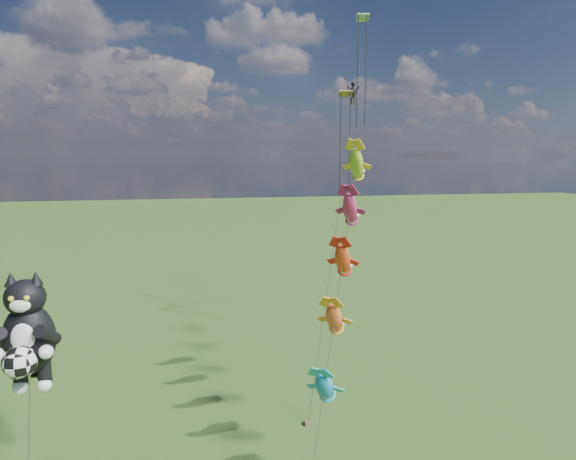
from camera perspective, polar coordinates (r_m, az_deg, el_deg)
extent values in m
cylinder|color=black|center=(23.72, -28.44, -22.77)|extent=(0.25, 2.74, 5.83)
ellipsoid|color=black|center=(23.30, -28.31, -11.28)|extent=(2.21, 1.86, 3.05)
ellipsoid|color=black|center=(22.68, -28.72, -7.05)|extent=(1.72, 1.58, 1.54)
cone|color=black|center=(22.64, -30.02, -5.06)|extent=(0.57, 0.57, 0.57)
cone|color=black|center=(22.35, -27.71, -5.06)|extent=(0.57, 0.57, 0.57)
ellipsoid|color=white|center=(22.15, -29.17, -7.83)|extent=(0.83, 0.46, 0.55)
ellipsoid|color=white|center=(22.56, -28.90, -11.20)|extent=(0.98, 0.43, 1.26)
sphere|color=gold|center=(22.10, -29.99, -7.09)|extent=(0.23, 0.23, 0.23)
sphere|color=gold|center=(21.92, -28.57, -7.10)|extent=(0.23, 0.23, 0.23)
sphere|color=white|center=(22.22, -26.76, -12.78)|extent=(0.57, 0.57, 0.57)
sphere|color=white|center=(24.06, -29.17, -15.95)|extent=(0.61, 0.61, 0.61)
sphere|color=white|center=(23.78, -26.90, -16.07)|extent=(0.61, 0.61, 0.61)
sphere|color=white|center=(22.32, -29.21, -13.53)|extent=(1.29, 1.29, 1.29)
cylinder|color=black|center=(24.33, 6.10, -6.29)|extent=(7.18, 14.14, 17.23)
ellipsoid|color=blue|center=(22.48, 4.34, -17.94)|extent=(1.68, 2.28, 2.25)
ellipsoid|color=red|center=(23.54, 5.51, -10.31)|extent=(1.68, 2.28, 2.25)
ellipsoid|color=orange|center=(24.99, 6.51, -3.45)|extent=(1.68, 2.28, 2.25)
ellipsoid|color=#D83366|center=(26.77, 7.37, 2.58)|extent=(1.68, 2.28, 2.25)
ellipsoid|color=green|center=(28.81, 8.13, 7.81)|extent=(1.68, 2.28, 2.25)
cube|color=#4F4528|center=(29.30, 2.41, -21.90)|extent=(0.40, 0.30, 0.22)
cylinder|color=black|center=(33.66, 6.20, 3.49)|extent=(8.03, 15.12, 23.66)
cube|color=green|center=(39.30, 6.85, 15.78)|extent=(1.12, 0.97, 0.49)
cylinder|color=black|center=(38.91, 6.22, 9.82)|extent=(0.08, 0.08, 8.17)
cylinder|color=black|center=(39.13, 7.26, 9.80)|extent=(0.08, 0.08, 8.17)
cube|color=blue|center=(43.38, 8.84, 23.63)|extent=(1.12, 1.01, 0.61)
cylinder|color=black|center=(42.34, 8.23, 17.80)|extent=(0.08, 0.08, 8.99)
cylinder|color=black|center=(42.56, 9.14, 17.73)|extent=(0.08, 0.08, 8.99)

